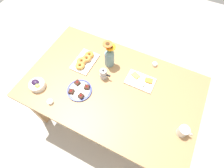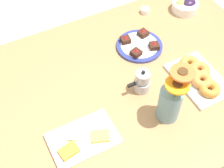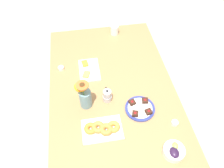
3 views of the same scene
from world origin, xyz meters
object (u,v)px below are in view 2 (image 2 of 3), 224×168
cheese_platter (83,139)px  flower_vase (170,101)px  dessert_plate (139,45)px  dining_table (112,101)px  moka_pot (142,82)px  jam_cup_honey (145,11)px  croissant_platter (199,76)px  grape_bowl (185,6)px

cheese_platter → flower_vase: 0.37m
cheese_platter → dessert_plate: (-0.45, -0.34, 0.00)m
dining_table → moka_pot: (-0.12, 0.06, 0.13)m
jam_cup_honey → dessert_plate: 0.27m
flower_vase → jam_cup_honey: bearing=-113.8°
cheese_platter → moka_pot: size_ratio=2.18×
croissant_platter → moka_pot: (0.25, -0.07, 0.03)m
flower_vase → moka_pot: flower_vase is taller
croissant_platter → dessert_plate: (0.13, -0.30, -0.01)m
dining_table → cheese_platter: cheese_platter is taller
cheese_platter → moka_pot: bearing=-161.4°
moka_pot → croissant_platter: bearing=163.6°
croissant_platter → jam_cup_honey: size_ratio=5.83×
grape_bowl → flower_vase: bearing=48.2°
cheese_platter → flower_vase: flower_vase is taller
dessert_plate → moka_pot: size_ratio=1.88×
grape_bowl → flower_vase: flower_vase is taller
croissant_platter → flower_vase: size_ratio=1.04×
dining_table → jam_cup_honey: 0.57m
dining_table → flower_vase: (-0.14, 0.22, 0.18)m
dining_table → moka_pot: size_ratio=13.45×
dining_table → croissant_platter: (-0.37, 0.13, 0.11)m
grape_bowl → croissant_platter: (0.24, 0.43, -0.01)m
dessert_plate → grape_bowl: bearing=-160.4°
dining_table → cheese_platter: bearing=37.9°
croissant_platter → moka_pot: bearing=-16.4°
dining_table → flower_vase: size_ratio=5.92×
jam_cup_honey → flower_vase: 0.67m
grape_bowl → moka_pot: moka_pot is taller
dining_table → cheese_platter: size_ratio=6.15×
croissant_platter → flower_vase: bearing=21.7°
grape_bowl → cheese_platter: grape_bowl is taller
jam_cup_honey → moka_pot: moka_pot is taller
croissant_platter → flower_vase: (0.23, 0.09, 0.07)m
cheese_platter → croissant_platter: 0.58m
cheese_platter → flower_vase: size_ratio=0.96×
dessert_plate → flower_vase: bearing=75.2°
croissant_platter → moka_pot: 0.26m
dining_table → grape_bowl: grape_bowl is taller
dessert_plate → flower_vase: (0.10, 0.39, 0.08)m
jam_cup_honey → cheese_platter: bearing=41.7°
cheese_platter → jam_cup_honey: 0.83m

